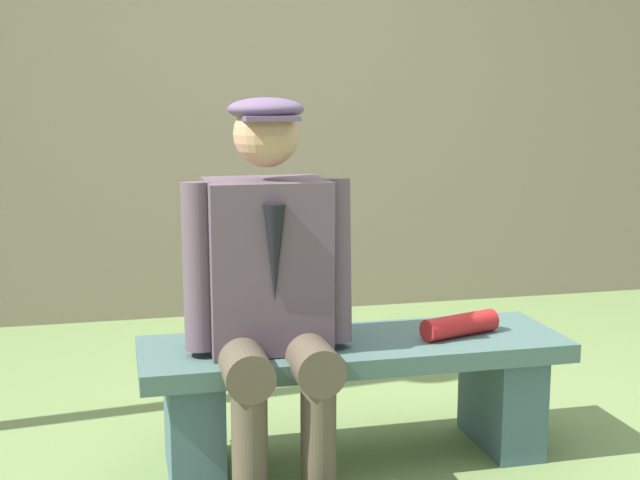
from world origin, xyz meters
TOP-DOWN VIEW (x-y plane):
  - ground_plane at (0.00, 0.00)m, footprint 30.00×30.00m
  - bench at (0.00, 0.00)m, footprint 1.44×0.45m
  - seated_man at (0.30, 0.06)m, footprint 0.55×0.61m
  - rolled_magazine at (-0.37, 0.03)m, footprint 0.30×0.16m
  - stadium_wall at (0.00, -2.19)m, footprint 12.00×0.24m

SIDE VIEW (x-z plane):
  - ground_plane at x=0.00m, z-range 0.00..0.00m
  - bench at x=0.00m, z-range 0.07..0.49m
  - rolled_magazine at x=-0.37m, z-range 0.43..0.50m
  - seated_man at x=0.30m, z-range 0.05..1.29m
  - stadium_wall at x=0.00m, z-range 0.00..1.94m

